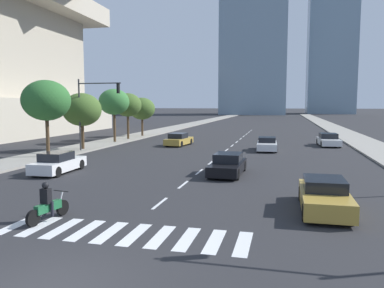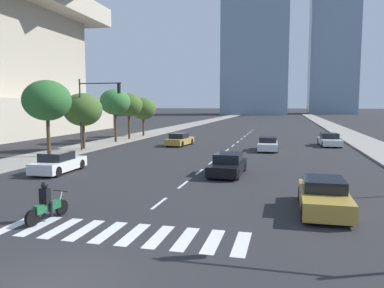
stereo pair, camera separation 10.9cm
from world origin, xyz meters
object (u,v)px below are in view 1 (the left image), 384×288
(street_tree_fourth, at_px, (128,105))
(sedan_black_0, at_px, (228,165))
(sedan_white_3, at_px, (328,140))
(motorcycle_lead, at_px, (48,205))
(sedan_white_5, at_px, (267,144))
(sedan_gold_4, at_px, (324,196))
(street_tree_fifth, at_px, (142,109))
(street_tree_second, at_px, (82,110))
(sedan_white_2, at_px, (58,163))
(street_tree_third, at_px, (114,102))
(traffic_signal_far, at_px, (94,102))
(sedan_gold_1, at_px, (179,140))
(street_tree_nearest, at_px, (46,101))

(street_tree_fourth, bearing_deg, sedan_black_0, -52.83)
(sedan_white_3, xyz_separation_m, street_tree_fourth, (-22.91, 1.24, 3.63))
(motorcycle_lead, height_order, sedan_white_3, motorcycle_lead)
(motorcycle_lead, relative_size, sedan_white_5, 0.48)
(sedan_gold_4, height_order, street_tree_fifth, street_tree_fifth)
(sedan_white_5, bearing_deg, sedan_black_0, -10.17)
(sedan_gold_4, bearing_deg, street_tree_second, -128.99)
(sedan_white_3, relative_size, sedan_white_5, 1.03)
(street_tree_fifth, bearing_deg, sedan_white_2, -80.37)
(street_tree_third, bearing_deg, sedan_gold_4, -49.14)
(sedan_white_2, xyz_separation_m, traffic_signal_far, (-2.67, 9.88, 3.89))
(street_tree_fifth, bearing_deg, sedan_gold_1, -50.78)
(sedan_gold_1, height_order, sedan_gold_4, sedan_gold_1)
(traffic_signal_far, height_order, street_tree_third, traffic_signal_far)
(traffic_signal_far, distance_m, street_tree_nearest, 4.69)
(street_tree_nearest, bearing_deg, sedan_white_3, 33.08)
(street_tree_fifth, bearing_deg, sedan_white_5, -34.57)
(sedan_white_5, relative_size, street_tree_second, 0.85)
(street_tree_nearest, distance_m, street_tree_fourth, 16.16)
(sedan_white_3, xyz_separation_m, street_tree_second, (-22.91, -9.49, 3.21))
(sedan_gold_1, height_order, street_tree_fifth, street_tree_fifth)
(street_tree_fourth, bearing_deg, sedan_white_3, -3.10)
(sedan_white_2, height_order, street_tree_nearest, street_tree_nearest)
(sedan_gold_1, xyz_separation_m, street_tree_fifth, (-7.65, 9.38, 3.13))
(street_tree_second, relative_size, street_tree_fourth, 0.95)
(street_tree_second, distance_m, street_tree_third, 6.99)
(sedan_black_0, bearing_deg, sedan_white_3, 158.44)
(sedan_white_2, xyz_separation_m, sedan_white_3, (18.41, 20.49, -0.01))
(sedan_white_5, height_order, traffic_signal_far, traffic_signal_far)
(street_tree_fourth, bearing_deg, motorcycle_lead, -72.16)
(street_tree_third, bearing_deg, sedan_black_0, -46.86)
(sedan_gold_1, bearing_deg, sedan_white_2, 175.39)
(sedan_gold_1, height_order, sedan_white_5, sedan_gold_1)
(motorcycle_lead, distance_m, sedan_white_2, 10.45)
(street_tree_third, bearing_deg, traffic_signal_far, -77.23)
(traffic_signal_far, height_order, street_tree_second, traffic_signal_far)
(sedan_gold_4, height_order, street_tree_second, street_tree_second)
(street_tree_second, bearing_deg, traffic_signal_far, -31.47)
(sedan_gold_4, height_order, street_tree_nearest, street_tree_nearest)
(sedan_black_0, relative_size, street_tree_fourth, 0.82)
(sedan_white_3, height_order, street_tree_fifth, street_tree_fifth)
(motorcycle_lead, distance_m, sedan_white_5, 24.84)
(motorcycle_lead, height_order, sedan_black_0, motorcycle_lead)
(sedan_white_2, bearing_deg, sedan_gold_1, -12.77)
(sedan_white_3, distance_m, street_tree_fifth, 23.89)
(sedan_white_3, distance_m, street_tree_fourth, 23.22)
(motorcycle_lead, xyz_separation_m, sedan_gold_1, (-2.22, 26.07, 0.02))
(street_tree_fifth, bearing_deg, sedan_gold_4, -57.73)
(traffic_signal_far, relative_size, street_tree_fourth, 1.17)
(sedan_gold_1, bearing_deg, street_tree_third, 89.63)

